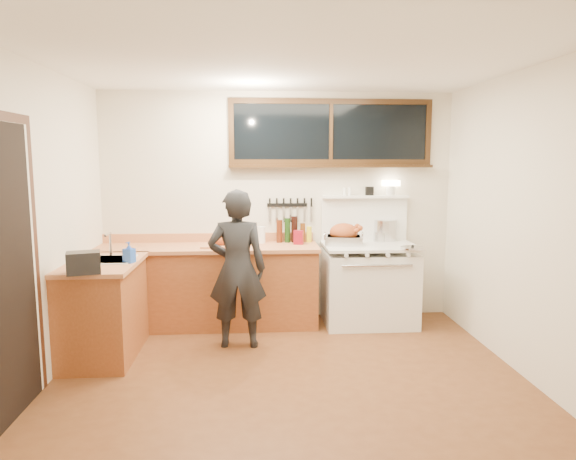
{
  "coord_description": "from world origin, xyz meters",
  "views": [
    {
      "loc": [
        -0.29,
        -4.15,
        1.84
      ],
      "look_at": [
        0.05,
        0.85,
        1.15
      ],
      "focal_mm": 32.0,
      "sensor_mm": 36.0,
      "label": 1
    }
  ],
  "objects": [
    {
      "name": "knife_strip",
      "position": [
        0.12,
        1.73,
        1.31
      ],
      "size": [
        0.52,
        0.03,
        0.28
      ],
      "color": "black",
      "rests_on": "room_shell"
    },
    {
      "name": "pot_lid",
      "position": [
        1.39,
        1.1,
        0.91
      ],
      "size": [
        0.33,
        0.33,
        0.04
      ],
      "color": "silver",
      "rests_on": "vintage_stove"
    },
    {
      "name": "toaster",
      "position": [
        -1.7,
        0.13,
        0.99
      ],
      "size": [
        0.31,
        0.25,
        0.18
      ],
      "color": "black",
      "rests_on": "counter_left"
    },
    {
      "name": "roast_turkey",
      "position": [
        0.71,
        1.43,
        1.0
      ],
      "size": [
        0.45,
        0.37,
        0.24
      ],
      "color": "silver",
      "rests_on": "vintage_stove"
    },
    {
      "name": "soap_bottle",
      "position": [
        -1.43,
        0.56,
        1.0
      ],
      "size": [
        0.11,
        0.12,
        0.19
      ],
      "color": "blue",
      "rests_on": "counter_left"
    },
    {
      "name": "back_window",
      "position": [
        0.6,
        1.72,
        2.06
      ],
      "size": [
        2.32,
        0.13,
        0.77
      ],
      "color": "black",
      "rests_on": "room_shell"
    },
    {
      "name": "vintage_stove",
      "position": [
        1.0,
        1.41,
        0.47
      ],
      "size": [
        1.02,
        0.74,
        1.6
      ],
      "color": "white",
      "rests_on": "ground"
    },
    {
      "name": "left_doorway",
      "position": [
        -1.99,
        -0.55,
        1.09
      ],
      "size": [
        0.02,
        1.04,
        2.17
      ],
      "color": "black",
      "rests_on": "ground"
    },
    {
      "name": "sink_unit",
      "position": [
        -1.68,
        0.7,
        0.85
      ],
      "size": [
        0.5,
        0.45,
        0.37
      ],
      "color": "white",
      "rests_on": "counter_left"
    },
    {
      "name": "ground_plane",
      "position": [
        0.0,
        0.0,
        -0.01
      ],
      "size": [
        4.0,
        3.5,
        0.02
      ],
      "primitive_type": "cube",
      "color": "#552D16"
    },
    {
      "name": "bottle_cluster",
      "position": [
        0.15,
        1.63,
        1.03
      ],
      "size": [
        0.41,
        0.07,
        0.3
      ],
      "color": "black",
      "rests_on": "counter_back"
    },
    {
      "name": "coffee_tin",
      "position": [
        0.21,
        1.49,
        0.98
      ],
      "size": [
        0.12,
        0.11,
        0.16
      ],
      "color": "maroon",
      "rests_on": "counter_back"
    },
    {
      "name": "pitcher",
      "position": [
        -0.2,
        1.61,
        0.99
      ],
      "size": [
        0.13,
        0.13,
        0.19
      ],
      "color": "white",
      "rests_on": "counter_back"
    },
    {
      "name": "man",
      "position": [
        -0.45,
        0.78,
        0.78
      ],
      "size": [
        0.58,
        0.39,
        1.56
      ],
      "color": "black",
      "rests_on": "ground"
    },
    {
      "name": "counter_back",
      "position": [
        -0.8,
        1.45,
        0.45
      ],
      "size": [
        2.44,
        0.64,
        1.0
      ],
      "color": "brown",
      "rests_on": "ground"
    },
    {
      "name": "saucepan",
      "position": [
        1.16,
        1.62,
        0.95
      ],
      "size": [
        0.17,
        0.27,
        0.11
      ],
      "color": "silver",
      "rests_on": "vintage_stove"
    },
    {
      "name": "cutting_board",
      "position": [
        -0.63,
        1.4,
        0.95
      ],
      "size": [
        0.46,
        0.36,
        0.15
      ],
      "color": "#BE764B",
      "rests_on": "counter_back"
    },
    {
      "name": "room_shell",
      "position": [
        0.0,
        0.0,
        1.65
      ],
      "size": [
        4.1,
        3.6,
        2.65
      ],
      "color": "beige",
      "rests_on": "ground"
    },
    {
      "name": "counter_left",
      "position": [
        -1.7,
        0.62,
        0.45
      ],
      "size": [
        0.64,
        1.09,
        0.9
      ],
      "color": "brown",
      "rests_on": "ground"
    },
    {
      "name": "stockpot",
      "position": [
        1.25,
        1.69,
        1.02
      ],
      "size": [
        0.32,
        0.32,
        0.24
      ],
      "color": "silver",
      "rests_on": "vintage_stove"
    }
  ]
}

